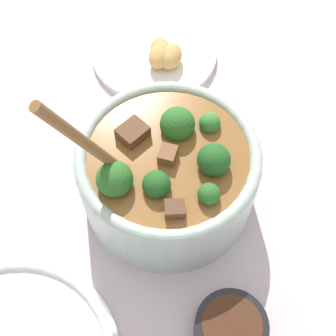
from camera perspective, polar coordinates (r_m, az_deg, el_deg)
The scene contains 4 objects.
ground_plane at distance 0.64m, azimuth 0.00°, elevation -3.27°, with size 4.00×4.00×0.00m, color silver.
stew_bowl at distance 0.58m, azimuth -0.03°, elevation -0.35°, with size 0.22×0.23×0.25m.
condiment_bowl at distance 0.56m, azimuth 7.66°, elevation -18.74°, with size 0.08×0.08×0.03m.
food_plate at distance 0.78m, azimuth -1.39°, elevation 13.77°, with size 0.20×0.20×0.04m.
Camera 1 is at (0.30, 0.02, 0.56)m, focal length 50.00 mm.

